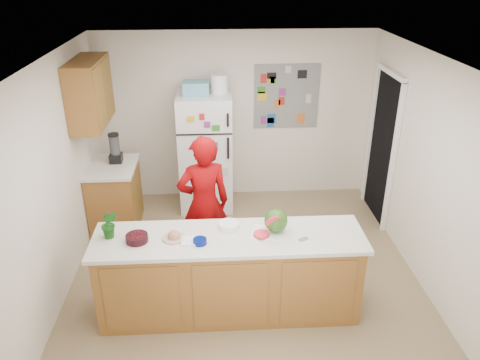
{
  "coord_description": "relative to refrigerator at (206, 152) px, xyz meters",
  "views": [
    {
      "loc": [
        -0.32,
        -4.39,
        3.39
      ],
      "look_at": [
        -0.05,
        0.2,
        1.2
      ],
      "focal_mm": 35.0,
      "sensor_mm": 36.0,
      "label": 1
    }
  ],
  "objects": [
    {
      "name": "floor",
      "position": [
        0.45,
        -1.88,
        -0.86
      ],
      "size": [
        4.0,
        4.5,
        0.02
      ],
      "primitive_type": "cube",
      "color": "brown",
      "rests_on": "ground"
    },
    {
      "name": "wall_back",
      "position": [
        0.45,
        0.38,
        0.4
      ],
      "size": [
        4.0,
        0.02,
        2.5
      ],
      "primitive_type": "cube",
      "color": "beige",
      "rests_on": "ground"
    },
    {
      "name": "wall_left",
      "position": [
        -1.56,
        -1.88,
        0.4
      ],
      "size": [
        0.02,
        4.5,
        2.5
      ],
      "primitive_type": "cube",
      "color": "beige",
      "rests_on": "ground"
    },
    {
      "name": "wall_right",
      "position": [
        2.46,
        -1.88,
        0.4
      ],
      "size": [
        0.02,
        4.5,
        2.5
      ],
      "primitive_type": "cube",
      "color": "beige",
      "rests_on": "ground"
    },
    {
      "name": "ceiling",
      "position": [
        0.45,
        -1.88,
        1.66
      ],
      "size": [
        4.0,
        4.5,
        0.02
      ],
      "primitive_type": "cube",
      "color": "white",
      "rests_on": "wall_back"
    },
    {
      "name": "doorway",
      "position": [
        2.44,
        -0.43,
        0.17
      ],
      "size": [
        0.03,
        0.85,
        2.04
      ],
      "primitive_type": "cube",
      "color": "black",
      "rests_on": "ground"
    },
    {
      "name": "peninsula_base",
      "position": [
        0.25,
        -2.38,
        -0.41
      ],
      "size": [
        2.6,
        0.62,
        0.88
      ],
      "primitive_type": "cube",
      "color": "brown",
      "rests_on": "floor"
    },
    {
      "name": "peninsula_top",
      "position": [
        0.25,
        -2.38,
        0.05
      ],
      "size": [
        2.68,
        0.7,
        0.04
      ],
      "primitive_type": "cube",
      "color": "silver",
      "rests_on": "peninsula_base"
    },
    {
      "name": "side_counter_base",
      "position": [
        -1.24,
        -0.53,
        -0.42
      ],
      "size": [
        0.6,
        0.8,
        0.86
      ],
      "primitive_type": "cube",
      "color": "brown",
      "rests_on": "floor"
    },
    {
      "name": "side_counter_top",
      "position": [
        -1.24,
        -0.53,
        0.03
      ],
      "size": [
        0.64,
        0.84,
        0.04
      ],
      "primitive_type": "cube",
      "color": "silver",
      "rests_on": "side_counter_base"
    },
    {
      "name": "upper_cabinets",
      "position": [
        -1.37,
        -0.58,
        1.05
      ],
      "size": [
        0.35,
        1.0,
        0.8
      ],
      "primitive_type": "cube",
      "color": "brown",
      "rests_on": "wall_left"
    },
    {
      "name": "refrigerator",
      "position": [
        0.0,
        0.0,
        0.0
      ],
      "size": [
        0.75,
        0.7,
        1.7
      ],
      "primitive_type": "cube",
      "color": "silver",
      "rests_on": "floor"
    },
    {
      "name": "fridge_top_bin",
      "position": [
        -0.1,
        0.0,
        0.94
      ],
      "size": [
        0.35,
        0.28,
        0.18
      ],
      "primitive_type": "cube",
      "color": "#5999B2",
      "rests_on": "refrigerator"
    },
    {
      "name": "photo_collage",
      "position": [
        1.2,
        0.36,
        0.7
      ],
      "size": [
        0.95,
        0.01,
        0.95
      ],
      "primitive_type": "cube",
      "color": "slate",
      "rests_on": "wall_back"
    },
    {
      "name": "person",
      "position": [
        -0.01,
        -1.54,
        -0.02
      ],
      "size": [
        0.68,
        0.52,
        1.66
      ],
      "primitive_type": "imported",
      "rotation": [
        0.0,
        0.0,
        3.37
      ],
      "color": "#770305",
      "rests_on": "floor"
    },
    {
      "name": "blender_appliance",
      "position": [
        -1.19,
        -0.41,
        0.24
      ],
      "size": [
        0.13,
        0.13,
        0.38
      ],
      "primitive_type": "cylinder",
      "color": "black",
      "rests_on": "side_counter_top"
    },
    {
      "name": "cutting_board",
      "position": [
        0.66,
        -2.34,
        0.08
      ],
      "size": [
        0.4,
        0.33,
        0.01
      ],
      "primitive_type": "cube",
      "rotation": [
        0.0,
        0.0,
        -0.19
      ],
      "color": "white",
      "rests_on": "peninsula_top"
    },
    {
      "name": "watermelon",
      "position": [
        0.72,
        -2.32,
        0.2
      ],
      "size": [
        0.23,
        0.23,
        0.23
      ],
      "primitive_type": "sphere",
      "color": "#315B12",
      "rests_on": "cutting_board"
    },
    {
      "name": "watermelon_slice",
      "position": [
        0.57,
        -2.39,
        0.09
      ],
      "size": [
        0.15,
        0.15,
        0.02
      ],
      "primitive_type": "cylinder",
      "color": "#BD2D45",
      "rests_on": "cutting_board"
    },
    {
      "name": "cherry_bowl",
      "position": [
        -0.64,
        -2.41,
        0.11
      ],
      "size": [
        0.24,
        0.24,
        0.07
      ],
      "primitive_type": "cylinder",
      "rotation": [
        0.0,
        0.0,
        -0.14
      ],
      "color": "black",
      "rests_on": "peninsula_top"
    },
    {
      "name": "white_bowl",
      "position": [
        0.26,
        -2.22,
        0.1
      ],
      "size": [
        0.26,
        0.26,
        0.06
      ],
      "primitive_type": "cylinder",
      "rotation": [
        0.0,
        0.0,
        -0.3
      ],
      "color": "silver",
      "rests_on": "peninsula_top"
    },
    {
      "name": "cobalt_bowl",
      "position": [
        -0.03,
        -2.49,
        0.1
      ],
      "size": [
        0.15,
        0.15,
        0.05
      ],
      "primitive_type": "cylinder",
      "rotation": [
        0.0,
        0.0,
        -0.18
      ],
      "color": "#021157",
      "rests_on": "peninsula_top"
    },
    {
      "name": "plate",
      "position": [
        -0.28,
        -2.39,
        0.08
      ],
      "size": [
        0.28,
        0.28,
        0.02
      ],
      "primitive_type": "cylinder",
      "rotation": [
        0.0,
        0.0,
        0.26
      ],
      "color": "#BBA78D",
      "rests_on": "peninsula_top"
    },
    {
      "name": "paper_towel",
      "position": [
        -0.12,
        -2.45,
        0.08
      ],
      "size": [
        0.19,
        0.18,
        0.02
      ],
      "primitive_type": "cube",
      "rotation": [
        0.0,
        0.0,
        -0.07
      ],
      "color": "white",
      "rests_on": "peninsula_top"
    },
    {
      "name": "keys",
      "position": [
        0.97,
        -2.48,
        0.08
      ],
      "size": [
        0.1,
        0.08,
        0.01
      ],
      "primitive_type": "cube",
      "rotation": [
        0.0,
        0.0,
        0.42
      ],
      "color": "gray",
      "rests_on": "peninsula_top"
    },
    {
      "name": "potted_plant",
      "position": [
        -0.9,
        -2.33,
        0.22
      ],
      "size": [
        0.19,
        0.16,
        0.3
      ],
      "primitive_type": "imported",
      "rotation": [
        0.0,
        0.0,
        6.12
      ],
      "color": "#103B0A",
      "rests_on": "peninsula_top"
    }
  ]
}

